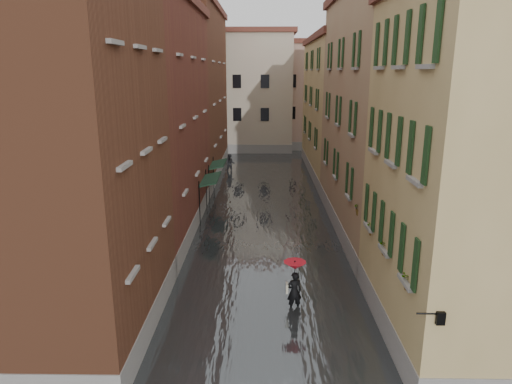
{
  "coord_description": "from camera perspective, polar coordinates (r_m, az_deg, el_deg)",
  "views": [
    {
      "loc": [
        -0.18,
        -16.47,
        9.07
      ],
      "look_at": [
        -0.53,
        6.35,
        3.0
      ],
      "focal_mm": 32.0,
      "sensor_mm": 36.0,
      "label": 1
    }
  ],
  "objects": [
    {
      "name": "ground",
      "position": [
        18.81,
        1.36,
        -13.95
      ],
      "size": [
        120.0,
        120.0,
        0.0
      ],
      "primitive_type": "plane",
      "color": "#505052",
      "rests_on": "ground"
    },
    {
      "name": "floodwater",
      "position": [
        30.81,
        1.19,
        -2.04
      ],
      "size": [
        10.0,
        60.0,
        0.2
      ],
      "primitive_type": "cube",
      "color": "#3F4346",
      "rests_on": "ground"
    },
    {
      "name": "building_left_near",
      "position": [
        16.21,
        -24.1,
        4.46
      ],
      "size": [
        6.0,
        8.0,
        13.0
      ],
      "primitive_type": "cube",
      "color": "brown",
      "rests_on": "ground"
    },
    {
      "name": "building_left_mid",
      "position": [
        26.52,
        -14.17,
        8.34
      ],
      "size": [
        6.0,
        14.0,
        12.5
      ],
      "primitive_type": "cube",
      "color": "brown",
      "rests_on": "ground"
    },
    {
      "name": "building_left_far",
      "position": [
        41.1,
        -8.85,
        11.83
      ],
      "size": [
        6.0,
        16.0,
        14.0
      ],
      "primitive_type": "cube",
      "color": "brown",
      "rests_on": "ground"
    },
    {
      "name": "building_right_near",
      "position": [
        16.49,
        26.68,
        1.67
      ],
      "size": [
        6.0,
        8.0,
        11.5
      ],
      "primitive_type": "cube",
      "color": "tan",
      "rests_on": "ground"
    },
    {
      "name": "building_right_mid",
      "position": [
        26.59,
        16.75,
        8.72
      ],
      "size": [
        6.0,
        14.0,
        13.0
      ],
      "primitive_type": "cube",
      "color": "#9A825D",
      "rests_on": "ground"
    },
    {
      "name": "building_right_far",
      "position": [
        41.24,
        11.09,
        10.0
      ],
      "size": [
        6.0,
        16.0,
        11.5
      ],
      "primitive_type": "cube",
      "color": "tan",
      "rests_on": "ground"
    },
    {
      "name": "building_end_cream",
      "position": [
        54.61,
        -2.12,
        12.19
      ],
      "size": [
        12.0,
        9.0,
        13.0
      ],
      "primitive_type": "cube",
      "color": "#C0B799",
      "rests_on": "ground"
    },
    {
      "name": "building_end_pink",
      "position": [
        56.89,
        7.28,
        11.69
      ],
      "size": [
        10.0,
        9.0,
        12.0
      ],
      "primitive_type": "cube",
      "color": "tan",
      "rests_on": "ground"
    },
    {
      "name": "awning_near",
      "position": [
        28.61,
        -5.77,
        1.49
      ],
      "size": [
        1.09,
        3.37,
        2.8
      ],
      "color": "#163120",
      "rests_on": "ground"
    },
    {
      "name": "awning_far",
      "position": [
        33.21,
        -4.85,
        3.37
      ],
      "size": [
        1.09,
        3.09,
        2.8
      ],
      "color": "#163120",
      "rests_on": "ground"
    },
    {
      "name": "wall_lantern",
      "position": [
        12.91,
        21.91,
        -14.3
      ],
      "size": [
        0.71,
        0.22,
        0.35
      ],
      "color": "black",
      "rests_on": "ground"
    },
    {
      "name": "window_planters",
      "position": [
        17.23,
        15.34,
        -4.5
      ],
      "size": [
        0.59,
        7.93,
        0.84
      ],
      "color": "#9F5434",
      "rests_on": "ground"
    },
    {
      "name": "pedestrian_main",
      "position": [
        17.92,
        4.82,
        -11.18
      ],
      "size": [
        0.88,
        0.88,
        2.06
      ],
      "color": "black",
      "rests_on": "ground"
    },
    {
      "name": "pedestrian_far",
      "position": [
        41.6,
        -3.25,
        3.53
      ],
      "size": [
        0.87,
        0.68,
        1.79
      ],
      "primitive_type": "imported",
      "rotation": [
        0.0,
        0.0,
        0.0
      ],
      "color": "black",
      "rests_on": "ground"
    }
  ]
}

